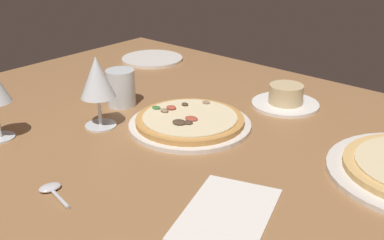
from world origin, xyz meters
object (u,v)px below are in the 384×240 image
(pizza_main, at_px, (190,122))
(wine_glass_near, at_px, (97,79))
(water_glass, at_px, (121,90))
(side_plate, at_px, (152,59))
(paper_menu, at_px, (227,213))
(spoon, at_px, (52,190))
(ramekin_on_saucer, at_px, (286,98))

(pizza_main, distance_m, wine_glass_near, 0.23)
(water_glass, bearing_deg, wine_glass_near, -61.98)
(side_plate, relative_size, paper_menu, 0.97)
(side_plate, bearing_deg, spoon, -56.89)
(side_plate, relative_size, spoon, 2.14)
(ramekin_on_saucer, height_order, water_glass, water_glass)
(paper_menu, xyz_separation_m, spoon, (-0.27, -0.15, 0.00))
(ramekin_on_saucer, bearing_deg, side_plate, 173.35)
(wine_glass_near, relative_size, water_glass, 1.79)
(ramekin_on_saucer, relative_size, water_glass, 1.83)
(side_plate, bearing_deg, wine_glass_near, -57.24)
(water_glass, distance_m, spoon, 0.42)
(pizza_main, height_order, wine_glass_near, wine_glass_near)
(paper_menu, distance_m, spoon, 0.31)
(side_plate, bearing_deg, pizza_main, -35.61)
(pizza_main, bearing_deg, wine_glass_near, -139.76)
(pizza_main, relative_size, side_plate, 1.40)
(pizza_main, bearing_deg, spoon, -89.67)
(water_glass, bearing_deg, spoon, -58.09)
(wine_glass_near, distance_m, water_glass, 0.15)
(wine_glass_near, bearing_deg, side_plate, 122.76)
(pizza_main, relative_size, paper_menu, 1.36)
(ramekin_on_saucer, distance_m, side_plate, 0.55)
(wine_glass_near, xyz_separation_m, spoon, (0.16, -0.24, -0.11))
(water_glass, bearing_deg, side_plate, 124.35)
(pizza_main, distance_m, paper_menu, 0.35)
(pizza_main, height_order, water_glass, water_glass)
(paper_menu, bearing_deg, side_plate, 124.58)
(side_plate, xyz_separation_m, spoon, (0.45, -0.69, 0.00))
(ramekin_on_saucer, relative_size, wine_glass_near, 1.03)
(wine_glass_near, bearing_deg, pizza_main, 40.24)
(paper_menu, bearing_deg, spoon, -169.82)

